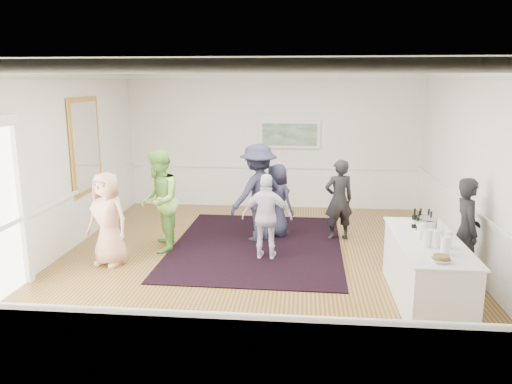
# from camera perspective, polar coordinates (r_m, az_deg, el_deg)

# --- Properties ---
(floor) EXTENTS (8.00, 8.00, 0.00)m
(floor) POSITION_cam_1_polar(r_m,az_deg,el_deg) (8.51, 0.16, -8.19)
(floor) COLOR olive
(floor) RESTS_ON ground
(ceiling) EXTENTS (7.00, 8.00, 0.02)m
(ceiling) POSITION_cam_1_polar(r_m,az_deg,el_deg) (7.96, 0.18, 13.90)
(ceiling) COLOR white
(ceiling) RESTS_ON wall_back
(wall_left) EXTENTS (0.02, 8.00, 3.20)m
(wall_left) POSITION_cam_1_polar(r_m,az_deg,el_deg) (9.10, -22.39, 2.66)
(wall_left) COLOR white
(wall_left) RESTS_ON floor
(wall_right) EXTENTS (0.02, 8.00, 3.20)m
(wall_right) POSITION_cam_1_polar(r_m,az_deg,el_deg) (8.51, 24.35, 1.87)
(wall_right) COLOR white
(wall_right) RESTS_ON floor
(wall_back) EXTENTS (7.00, 0.02, 3.20)m
(wall_back) POSITION_cam_1_polar(r_m,az_deg,el_deg) (12.03, 1.94, 5.79)
(wall_back) COLOR white
(wall_back) RESTS_ON floor
(wall_front) EXTENTS (7.00, 0.02, 3.20)m
(wall_front) POSITION_cam_1_polar(r_m,az_deg,el_deg) (4.24, -4.88, -6.96)
(wall_front) COLOR white
(wall_front) RESTS_ON floor
(wainscoting) EXTENTS (7.00, 8.00, 1.00)m
(wainscoting) POSITION_cam_1_polar(r_m,az_deg,el_deg) (8.35, 0.16, -4.97)
(wainscoting) COLOR white
(wainscoting) RESTS_ON floor
(mirror) EXTENTS (0.05, 1.25, 1.85)m
(mirror) POSITION_cam_1_polar(r_m,az_deg,el_deg) (10.20, -18.88, 5.05)
(mirror) COLOR gold
(mirror) RESTS_ON wall_left
(landscape_painting) EXTENTS (1.44, 0.06, 0.66)m
(landscape_painting) POSITION_cam_1_polar(r_m,az_deg,el_deg) (11.94, 3.86, 6.59)
(landscape_painting) COLOR white
(landscape_painting) RESTS_ON wall_back
(area_rug) EXTENTS (3.16, 4.11, 0.02)m
(area_rug) POSITION_cam_1_polar(r_m,az_deg,el_deg) (9.40, 0.14, -6.08)
(area_rug) COLOR black
(area_rug) RESTS_ON floor
(serving_table) EXTENTS (0.86, 2.25, 0.91)m
(serving_table) POSITION_cam_1_polar(r_m,az_deg,el_deg) (7.34, 18.84, -8.52)
(serving_table) COLOR silver
(serving_table) RESTS_ON floor
(bartender) EXTENTS (0.39, 0.59, 1.63)m
(bartender) POSITION_cam_1_polar(r_m,az_deg,el_deg) (8.15, 22.90, -4.12)
(bartender) COLOR black
(bartender) RESTS_ON floor
(guest_tan) EXTENTS (0.89, 0.72, 1.58)m
(guest_tan) POSITION_cam_1_polar(r_m,az_deg,el_deg) (8.61, -16.59, -2.96)
(guest_tan) COLOR tan
(guest_tan) RESTS_ON floor
(guest_green) EXTENTS (0.87, 1.02, 1.84)m
(guest_green) POSITION_cam_1_polar(r_m,az_deg,el_deg) (9.11, -11.01, -0.99)
(guest_green) COLOR #7DC950
(guest_green) RESTS_ON floor
(guest_lilac) EXTENTS (0.89, 0.41, 1.49)m
(guest_lilac) POSITION_cam_1_polar(r_m,az_deg,el_deg) (8.54, 1.26, -2.87)
(guest_lilac) COLOR silver
(guest_lilac) RESTS_ON floor
(guest_dark_a) EXTENTS (1.35, 1.34, 1.87)m
(guest_dark_a) POSITION_cam_1_polar(r_m,az_deg,el_deg) (9.49, 0.26, -0.09)
(guest_dark_a) COLOR #202136
(guest_dark_a) RESTS_ON floor
(guest_dark_b) EXTENTS (0.66, 0.53, 1.57)m
(guest_dark_b) POSITION_cam_1_polar(r_m,az_deg,el_deg) (9.71, 9.44, -0.88)
(guest_dark_b) COLOR black
(guest_dark_b) RESTS_ON floor
(guest_navy) EXTENTS (0.84, 0.79, 1.44)m
(guest_navy) POSITION_cam_1_polar(r_m,az_deg,el_deg) (9.83, 2.40, -0.95)
(guest_navy) COLOR #202136
(guest_navy) RESTS_ON floor
(wine_bottles) EXTENTS (0.27, 0.24, 0.31)m
(wine_bottles) POSITION_cam_1_polar(r_m,az_deg,el_deg) (7.62, 18.50, -2.92)
(wine_bottles) COLOR black
(wine_bottles) RESTS_ON serving_table
(juice_pitchers) EXTENTS (0.37, 0.70, 0.24)m
(juice_pitchers) POSITION_cam_1_polar(r_m,az_deg,el_deg) (6.88, 19.80, -4.96)
(juice_pitchers) COLOR #7CB741
(juice_pitchers) RESTS_ON serving_table
(ice_bucket) EXTENTS (0.26, 0.26, 0.25)m
(ice_bucket) POSITION_cam_1_polar(r_m,az_deg,el_deg) (7.39, 19.04, -3.75)
(ice_bucket) COLOR silver
(ice_bucket) RESTS_ON serving_table
(nut_bowl) EXTENTS (0.23, 0.23, 0.08)m
(nut_bowl) POSITION_cam_1_polar(r_m,az_deg,el_deg) (6.37, 20.42, -7.17)
(nut_bowl) COLOR white
(nut_bowl) RESTS_ON serving_table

